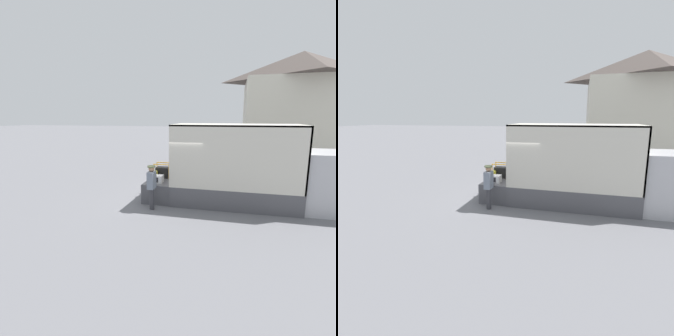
% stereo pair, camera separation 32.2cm
% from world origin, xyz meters
% --- Properties ---
extents(ground_plane, '(160.00, 160.00, 0.00)m').
position_xyz_m(ground_plane, '(0.00, 0.00, 0.00)').
color(ground_plane, slate).
extents(box_truck, '(6.98, 2.31, 3.13)m').
position_xyz_m(box_truck, '(4.10, -0.00, 0.94)').
color(box_truck, '#B2B2B7').
rests_on(box_truck, ground).
extents(tailgate_deck, '(1.15, 2.20, 0.78)m').
position_xyz_m(tailgate_deck, '(-0.58, 0.00, 0.39)').
color(tailgate_deck, '#4C4C51').
rests_on(tailgate_deck, ground).
extents(microwave, '(0.48, 0.42, 0.29)m').
position_xyz_m(microwave, '(-0.65, -0.53, 0.93)').
color(microwave, white).
rests_on(microwave, tailgate_deck).
extents(portable_generator, '(0.71, 0.53, 0.63)m').
position_xyz_m(portable_generator, '(-0.65, 0.41, 1.02)').
color(portable_generator, black).
rests_on(portable_generator, tailgate_deck).
extents(orange_bucket, '(0.32, 0.32, 0.34)m').
position_xyz_m(orange_bucket, '(-0.95, 0.03, 0.95)').
color(orange_bucket, yellow).
rests_on(orange_bucket, tailgate_deck).
extents(worker_person, '(0.30, 0.44, 1.66)m').
position_xyz_m(worker_person, '(-0.56, -1.54, 1.01)').
color(worker_person, '#38383D').
rests_on(worker_person, ground).
extents(house_backdrop, '(8.57, 8.32, 8.22)m').
position_xyz_m(house_backdrop, '(7.08, 12.15, 4.19)').
color(house_backdrop, beige).
rests_on(house_backdrop, ground).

